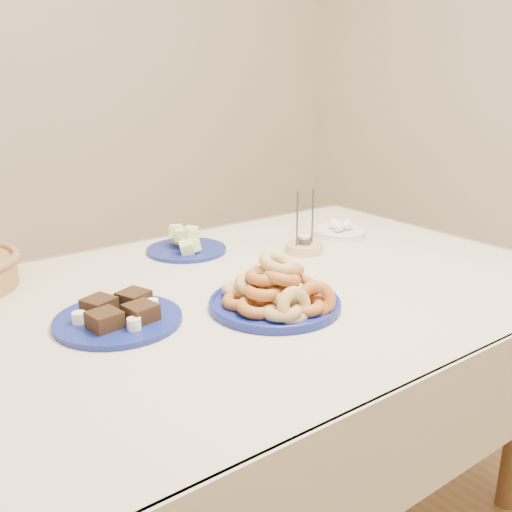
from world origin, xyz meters
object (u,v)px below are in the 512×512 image
object	(u,v)px
melon_plate	(186,244)
candle_holder	(304,246)
dining_table	(245,327)
donut_platter	(277,293)
brownie_plate	(119,316)
egg_bowl	(340,231)

from	to	relation	value
melon_plate	candle_holder	distance (m)	0.36
dining_table	melon_plate	xyz separation A→B (m)	(0.04, 0.35, 0.13)
dining_table	donut_platter	size ratio (longest dim) A/B	4.99
dining_table	candle_holder	distance (m)	0.37
donut_platter	brownie_plate	bearing A→B (deg)	156.47
melon_plate	egg_bowl	world-z (taller)	melon_plate
dining_table	candle_holder	bearing A→B (deg)	23.59
melon_plate	brownie_plate	world-z (taller)	melon_plate
brownie_plate	melon_plate	bearing A→B (deg)	43.82
candle_holder	egg_bowl	distance (m)	0.22
donut_platter	candle_holder	xyz separation A→B (m)	(0.34, 0.29, -0.02)
candle_holder	brownie_plate	bearing A→B (deg)	-167.62
dining_table	egg_bowl	world-z (taller)	egg_bowl
melon_plate	donut_platter	bearing A→B (deg)	-95.36
donut_platter	dining_table	bearing A→B (deg)	85.48
melon_plate	brownie_plate	size ratio (longest dim) A/B	0.92
dining_table	egg_bowl	distance (m)	0.58
egg_bowl	brownie_plate	bearing A→B (deg)	-166.71
brownie_plate	egg_bowl	distance (m)	0.89
candle_holder	dining_table	bearing A→B (deg)	-156.41
dining_table	donut_platter	world-z (taller)	donut_platter
donut_platter	egg_bowl	size ratio (longest dim) A/B	1.60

